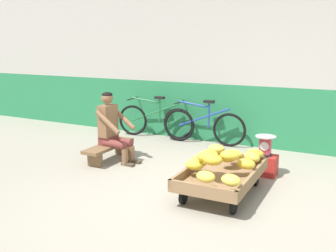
{
  "coord_description": "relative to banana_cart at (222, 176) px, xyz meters",
  "views": [
    {
      "loc": [
        1.85,
        -4.02,
        1.92
      ],
      "look_at": [
        -0.68,
        0.79,
        0.75
      ],
      "focal_mm": 41.48,
      "sensor_mm": 36.0,
      "label": 1
    }
  ],
  "objects": [
    {
      "name": "bicycle_far_left",
      "position": [
        -1.21,
        2.26,
        0.11
      ],
      "size": [
        1.66,
        0.48,
        0.86
      ],
      "color": "black",
      "rests_on": "ground"
    },
    {
      "name": "ground_plane",
      "position": [
        -0.26,
        -0.49,
        -0.24
      ],
      "size": [
        80.0,
        80.0,
        0.0
      ],
      "primitive_type": "plane",
      "color": "gray"
    },
    {
      "name": "banana_cart",
      "position": [
        0.0,
        0.0,
        0.0
      ],
      "size": [
        0.86,
        1.45,
        0.36
      ],
      "color": "#8E6B47",
      "rests_on": "ground"
    },
    {
      "name": "banana_pile",
      "position": [
        0.01,
        0.0,
        0.22
      ],
      "size": [
        0.88,
        1.42,
        0.26
      ],
      "color": "gold",
      "rests_on": "banana_cart"
    },
    {
      "name": "weighing_scale",
      "position": [
        0.3,
        1.0,
        0.21
      ],
      "size": [
        0.3,
        0.3,
        0.29
      ],
      "color": "#28282D",
      "rests_on": "plastic_crate"
    },
    {
      "name": "plastic_crate",
      "position": [
        0.3,
        1.0,
        -0.09
      ],
      "size": [
        0.36,
        0.28,
        0.3
      ],
      "color": "red",
      "rests_on": "ground"
    },
    {
      "name": "back_wall",
      "position": [
        -0.26,
        2.65,
        1.37
      ],
      "size": [
        16.0,
        0.3,
        3.23
      ],
      "color": "#287F4C",
      "rests_on": "ground"
    },
    {
      "name": "low_bench",
      "position": [
        -2.18,
        0.54,
        -0.04
      ],
      "size": [
        0.33,
        1.11,
        0.27
      ],
      "color": "brown",
      "rests_on": "ground"
    },
    {
      "name": "bicycle_near_left",
      "position": [
        -2.3,
        2.29,
        0.11
      ],
      "size": [
        1.65,
        0.48,
        0.86
      ],
      "color": "black",
      "rests_on": "ground"
    },
    {
      "name": "vendor_seated",
      "position": [
        -2.1,
        0.54,
        0.33
      ],
      "size": [
        0.7,
        0.5,
        1.14
      ],
      "color": "brown",
      "rests_on": "ground"
    },
    {
      "name": "shopping_bag",
      "position": [
        0.2,
        0.57,
        -0.12
      ],
      "size": [
        0.18,
        0.12,
        0.24
      ],
      "primitive_type": "cube",
      "color": "silver",
      "rests_on": "ground"
    }
  ]
}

